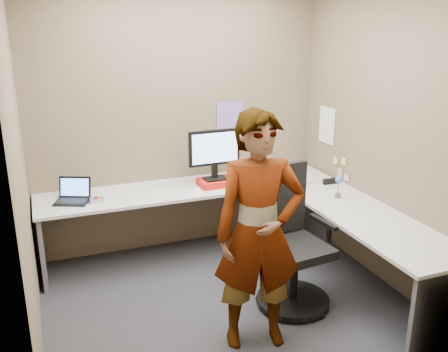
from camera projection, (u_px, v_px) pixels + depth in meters
name	position (u px, v px, depth m)	size (l,w,h in m)	color
ground	(226.00, 301.00, 4.32)	(3.00, 3.00, 0.00)	#292A2F
wall_back	(180.00, 119.00, 5.06)	(3.00, 3.00, 0.00)	brown
wall_right	(384.00, 134.00, 4.41)	(2.70, 2.70, 0.00)	brown
wall_left	(20.00, 170.00, 3.39)	(2.70, 2.70, 0.00)	brown
desk	(254.00, 215.00, 4.63)	(2.98, 2.58, 0.73)	#BDBDBD
paper_ream	(215.00, 182.00, 4.98)	(0.33, 0.24, 0.07)	red
monitor	(215.00, 150.00, 4.89)	(0.53, 0.16, 0.50)	black
laptop	(73.00, 195.00, 4.56)	(0.37, 0.34, 0.21)	black
trackball_mouse	(97.00, 200.00, 4.52)	(0.12, 0.08, 0.07)	#B7B7BC
origami	(197.00, 189.00, 4.79)	(0.10, 0.10, 0.06)	white
stapler	(330.00, 181.00, 5.03)	(0.15, 0.04, 0.06)	black
flower	(339.00, 183.00, 4.61)	(0.07, 0.07, 0.22)	brown
calendar_purple	(230.00, 120.00, 5.25)	(0.30, 0.01, 0.40)	#846BB7
calendar_white	(327.00, 125.00, 5.24)	(0.01, 0.28, 0.38)	white
sticky_note_a	(344.00, 162.00, 5.02)	(0.01, 0.07, 0.07)	#F2E059
sticky_note_b	(340.00, 172.00, 5.10)	(0.01, 0.07, 0.07)	pink
sticky_note_c	(347.00, 178.00, 5.00)	(0.01, 0.07, 0.07)	pink
sticky_note_d	(335.00, 161.00, 5.16)	(0.01, 0.07, 0.07)	#F2E059
office_chair	(290.00, 251.00, 4.17)	(0.63, 0.62, 1.17)	black
person	(259.00, 233.00, 3.54)	(0.64, 0.42, 1.77)	#999399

